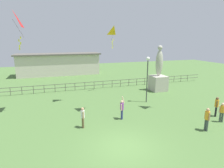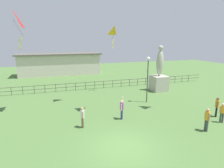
# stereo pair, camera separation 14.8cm
# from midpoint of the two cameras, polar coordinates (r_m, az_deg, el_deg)

# --- Properties ---
(ground_plane) EXTENTS (80.00, 80.00, 0.00)m
(ground_plane) POSITION_cam_midpoint_polar(r_m,az_deg,el_deg) (11.92, 3.77, -18.29)
(ground_plane) COLOR #4C7038
(statue_monument) EXTENTS (1.83, 1.83, 5.55)m
(statue_monument) POSITION_cam_midpoint_polar(r_m,az_deg,el_deg) (24.23, 14.08, 1.90)
(statue_monument) COLOR #B2AD9E
(statue_monument) RESTS_ON ground_plane
(lamppost) EXTENTS (0.36, 0.36, 4.60)m
(lamppost) POSITION_cam_midpoint_polar(r_m,az_deg,el_deg) (19.04, 10.91, 4.19)
(lamppost) COLOR #38383D
(lamppost) RESTS_ON ground_plane
(person_1) EXTENTS (0.28, 0.46, 1.54)m
(person_1) POSITION_cam_midpoint_polar(r_m,az_deg,el_deg) (13.95, -8.55, -9.47)
(person_1) COLOR brown
(person_1) RESTS_ON ground_plane
(person_2) EXTENTS (0.42, 0.44, 1.83)m
(person_2) POSITION_cam_midpoint_polar(r_m,az_deg,el_deg) (15.21, 3.22, -7.23)
(person_2) COLOR navy
(person_2) RESTS_ON ground_plane
(person_3) EXTENTS (0.31, 0.50, 1.66)m
(person_3) POSITION_cam_midpoint_polar(r_m,az_deg,el_deg) (14.83, 26.82, -9.12)
(person_3) COLOR #3F4C47
(person_3) RESTS_ON ground_plane
(person_4) EXTENTS (0.39, 0.32, 1.55)m
(person_4) POSITION_cam_midpoint_polar(r_m,az_deg,el_deg) (16.88, 30.37, -7.11)
(person_4) COLOR #3F4C47
(person_4) RESTS_ON ground_plane
(person_5) EXTENTS (0.39, 0.37, 1.66)m
(person_5) POSITION_cam_midpoint_polar(r_m,az_deg,el_deg) (17.87, 29.12, -5.69)
(person_5) COLOR black
(person_5) RESTS_ON ground_plane
(kite_5) EXTENTS (1.10, 1.04, 3.11)m
(kite_5) POSITION_cam_midpoint_polar(r_m,az_deg,el_deg) (17.61, -27.22, 16.59)
(kite_5) COLOR red
(kite_6) EXTENTS (1.10, 0.87, 2.53)m
(kite_6) POSITION_cam_midpoint_polar(r_m,az_deg,el_deg) (22.50, 0.99, 15.48)
(kite_6) COLOR yellow
(waterfront_railing) EXTENTS (36.05, 0.06, 0.95)m
(waterfront_railing) POSITION_cam_midpoint_polar(r_m,az_deg,el_deg) (24.34, -9.19, -0.32)
(waterfront_railing) COLOR #4C4742
(waterfront_railing) RESTS_ON ground_plane
(pavilion_building) EXTENTS (14.53, 4.26, 3.83)m
(pavilion_building) POSITION_cam_midpoint_polar(r_m,az_deg,el_deg) (35.72, -15.10, 5.82)
(pavilion_building) COLOR beige
(pavilion_building) RESTS_ON ground_plane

